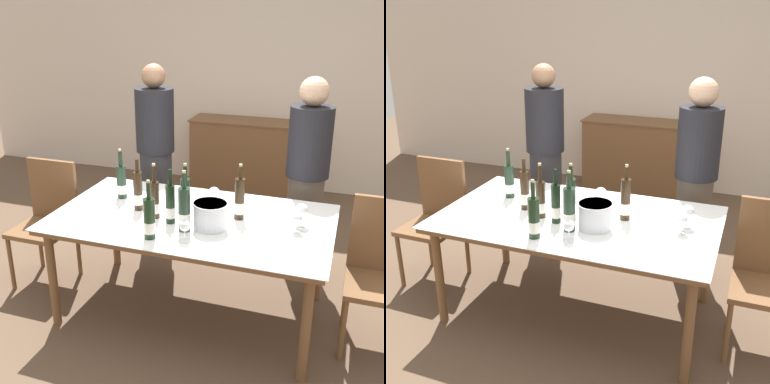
# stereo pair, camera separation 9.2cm
# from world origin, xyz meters

# --- Properties ---
(ground_plane) EXTENTS (12.00, 12.00, 0.00)m
(ground_plane) POSITION_xyz_m (0.00, 0.00, 0.00)
(ground_plane) COLOR brown
(back_wall) EXTENTS (8.00, 0.10, 2.80)m
(back_wall) POSITION_xyz_m (0.00, 2.90, 1.40)
(back_wall) COLOR beige
(back_wall) RESTS_ON ground_plane
(sideboard_cabinet) EXTENTS (1.26, 0.46, 0.86)m
(sideboard_cabinet) POSITION_xyz_m (-0.25, 2.61, 0.43)
(sideboard_cabinet) COLOR brown
(sideboard_cabinet) RESTS_ON ground_plane
(dining_table) EXTENTS (1.88, 1.09, 0.75)m
(dining_table) POSITION_xyz_m (0.00, 0.00, 0.69)
(dining_table) COLOR brown
(dining_table) RESTS_ON ground_plane
(ice_bucket) EXTENTS (0.23, 0.23, 0.17)m
(ice_bucket) POSITION_xyz_m (0.17, -0.13, 0.84)
(ice_bucket) COLOR silver
(ice_bucket) RESTS_ON dining_table
(wine_bottle_0) EXTENTS (0.07, 0.07, 0.38)m
(wine_bottle_0) POSITION_xyz_m (-0.14, -0.39, 0.87)
(wine_bottle_0) COLOR black
(wine_bottle_0) RESTS_ON dining_table
(wine_bottle_1) EXTENTS (0.06, 0.06, 0.37)m
(wine_bottle_1) POSITION_xyz_m (-0.10, -0.13, 0.88)
(wine_bottle_1) COLOR black
(wine_bottle_1) RESTS_ON dining_table
(wine_bottle_2) EXTENTS (0.08, 0.08, 0.40)m
(wine_bottle_2) POSITION_xyz_m (0.02, -0.22, 0.89)
(wine_bottle_2) COLOR #1E3323
(wine_bottle_2) RESTS_ON dining_table
(wine_bottle_3) EXTENTS (0.06, 0.06, 0.37)m
(wine_bottle_3) POSITION_xyz_m (-0.40, -0.00, 0.88)
(wine_bottle_3) COLOR #332314
(wine_bottle_3) RESTS_ON dining_table
(wine_bottle_4) EXTENTS (0.06, 0.06, 0.40)m
(wine_bottle_4) POSITION_xyz_m (-0.02, -0.07, 0.89)
(wine_bottle_4) COLOR black
(wine_bottle_4) RESTS_ON dining_table
(wine_bottle_5) EXTENTS (0.07, 0.07, 0.38)m
(wine_bottle_5) POSITION_xyz_m (-0.23, -0.09, 0.87)
(wine_bottle_5) COLOR #332314
(wine_bottle_5) RESTS_ON dining_table
(wine_bottle_6) EXTENTS (0.07, 0.07, 0.37)m
(wine_bottle_6) POSITION_xyz_m (-0.61, 0.17, 0.87)
(wine_bottle_6) COLOR #1E3323
(wine_bottle_6) RESTS_ON dining_table
(wine_bottle_7) EXTENTS (0.07, 0.07, 0.38)m
(wine_bottle_7) POSITION_xyz_m (0.31, 0.08, 0.88)
(wine_bottle_7) COLOR #332314
(wine_bottle_7) RESTS_ON dining_table
(wine_glass_0) EXTENTS (0.08, 0.08, 0.13)m
(wine_glass_0) POSITION_xyz_m (0.70, -0.01, 0.84)
(wine_glass_0) COLOR white
(wine_glass_0) RESTS_ON dining_table
(wine_glass_1) EXTENTS (0.09, 0.09, 0.15)m
(wine_glass_1) POSITION_xyz_m (0.09, 0.23, 0.85)
(wine_glass_1) COLOR white
(wine_glass_1) RESTS_ON dining_table
(wine_glass_2) EXTENTS (0.08, 0.08, 0.15)m
(wine_glass_2) POSITION_xyz_m (0.07, 0.02, 0.86)
(wine_glass_2) COLOR white
(wine_glass_2) RESTS_ON dining_table
(wine_glass_3) EXTENTS (0.07, 0.07, 0.14)m
(wine_glass_3) POSITION_xyz_m (0.08, -0.36, 0.84)
(wine_glass_3) COLOR white
(wine_glass_3) RESTS_ON dining_table
(wine_glass_4) EXTENTS (0.09, 0.09, 0.15)m
(wine_glass_4) POSITION_xyz_m (0.71, 0.10, 0.86)
(wine_glass_4) COLOR white
(wine_glass_4) RESTS_ON dining_table
(chair_right_end) EXTENTS (0.42, 0.42, 0.98)m
(chair_right_end) POSITION_xyz_m (1.23, 0.09, 0.55)
(chair_right_end) COLOR brown
(chair_right_end) RESTS_ON ground_plane
(chair_left_end) EXTENTS (0.42, 0.42, 0.97)m
(chair_left_end) POSITION_xyz_m (-1.23, 0.09, 0.56)
(chair_left_end) COLOR brown
(chair_left_end) RESTS_ON ground_plane
(person_host) EXTENTS (0.33, 0.33, 1.65)m
(person_host) POSITION_xyz_m (-0.65, 0.90, 0.83)
(person_host) COLOR #2D2D33
(person_host) RESTS_ON ground_plane
(person_guest_left) EXTENTS (0.33, 0.33, 1.61)m
(person_guest_left) POSITION_xyz_m (0.66, 0.83, 0.81)
(person_guest_left) COLOR #51473D
(person_guest_left) RESTS_ON ground_plane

